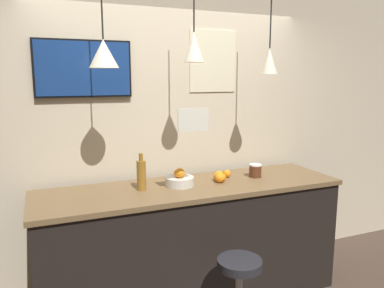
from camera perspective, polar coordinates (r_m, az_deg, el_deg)
back_wall at (r=3.48m, az=-2.94°, el=2.63°), size 8.00×0.06×2.90m
service_counter at (r=3.32m, az=0.00°, el=-14.71°), size 2.56×0.72×1.01m
fruit_bowl at (r=3.12m, az=-1.91°, el=-5.41°), size 0.24×0.24×0.15m
orange_pile at (r=3.28m, az=4.37°, el=-4.94°), size 0.21×0.20×0.08m
juice_bottle at (r=3.01m, az=-7.72°, el=-4.63°), size 0.07×0.07×0.30m
spread_jar at (r=3.43m, az=9.62°, el=-4.02°), size 0.11×0.11×0.12m
pendant_lamp_left at (r=2.79m, az=-13.32°, el=13.32°), size 0.21×0.21×0.83m
pendant_lamp_middle at (r=2.99m, az=0.30°, el=14.63°), size 0.16×0.16×0.78m
pendant_lamp_right at (r=3.31m, az=11.71°, el=12.37°), size 0.14×0.14×0.87m
mounted_tv at (r=3.23m, az=-16.19°, el=10.96°), size 0.77×0.04×0.46m
hanging_menu_board at (r=2.73m, az=0.23°, el=3.71°), size 0.24×0.01×0.17m
wall_poster at (r=3.57m, az=3.21°, el=12.48°), size 0.46×0.01×0.57m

